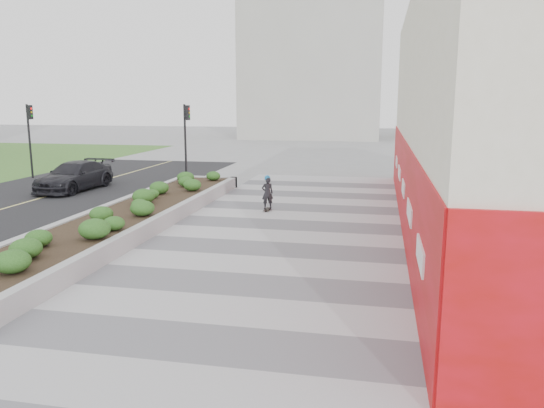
{
  "coord_description": "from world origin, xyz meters",
  "views": [
    {
      "loc": [
        3.11,
        -10.0,
        4.35
      ],
      "look_at": [
        -0.22,
        6.41,
        1.1
      ],
      "focal_mm": 35.0,
      "sensor_mm": 36.0,
      "label": 1
    }
  ],
  "objects_px": {
    "planter": "(130,214)",
    "traffic_signal_near": "(186,131)",
    "skateboarder": "(267,193)",
    "car_dark": "(74,176)",
    "traffic_signal_far": "(30,130)"
  },
  "relations": [
    {
      "from": "traffic_signal_near",
      "to": "traffic_signal_far",
      "type": "relative_size",
      "value": 1.0
    },
    {
      "from": "planter",
      "to": "traffic_signal_near",
      "type": "xyz_separation_m",
      "value": [
        -1.73,
        10.5,
        2.34
      ]
    },
    {
      "from": "skateboarder",
      "to": "car_dark",
      "type": "xyz_separation_m",
      "value": [
        -10.45,
        3.06,
        -0.03
      ]
    },
    {
      "from": "traffic_signal_near",
      "to": "skateboarder",
      "type": "distance_m",
      "value": 9.41
    },
    {
      "from": "planter",
      "to": "traffic_signal_near",
      "type": "bearing_deg",
      "value": 99.35
    },
    {
      "from": "traffic_signal_far",
      "to": "car_dark",
      "type": "height_order",
      "value": "traffic_signal_far"
    },
    {
      "from": "traffic_signal_near",
      "to": "car_dark",
      "type": "relative_size",
      "value": 0.87
    },
    {
      "from": "traffic_signal_far",
      "to": "planter",
      "type": "bearing_deg",
      "value": -42.46
    },
    {
      "from": "planter",
      "to": "car_dark",
      "type": "distance_m",
      "value": 9.05
    },
    {
      "from": "skateboarder",
      "to": "car_dark",
      "type": "distance_m",
      "value": 10.89
    },
    {
      "from": "planter",
      "to": "skateboarder",
      "type": "bearing_deg",
      "value": 39.67
    },
    {
      "from": "planter",
      "to": "car_dark",
      "type": "relative_size",
      "value": 3.71
    },
    {
      "from": "traffic_signal_near",
      "to": "traffic_signal_far",
      "type": "bearing_deg",
      "value": -176.89
    },
    {
      "from": "planter",
      "to": "traffic_signal_far",
      "type": "bearing_deg",
      "value": 137.54
    },
    {
      "from": "traffic_signal_near",
      "to": "car_dark",
      "type": "xyz_separation_m",
      "value": [
        -4.47,
        -3.91,
        -2.06
      ]
    }
  ]
}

